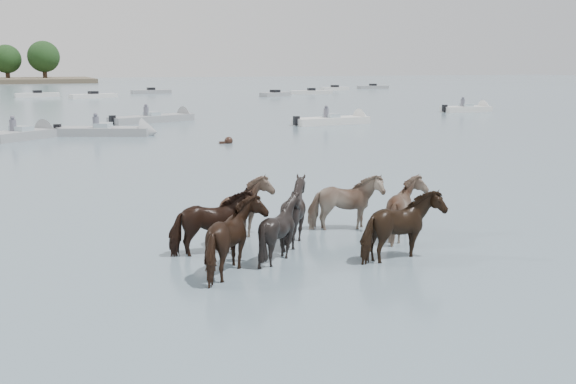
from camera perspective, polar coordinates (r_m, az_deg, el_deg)
name	(u,v)px	position (r m, az deg, el deg)	size (l,w,h in m)	color
ground	(307,237)	(14.96, 1.74, -4.07)	(400.00, 400.00, 0.00)	slate
pony_herd	(304,220)	(13.81, 1.49, -2.59)	(6.39, 4.14, 1.60)	black
swimming_pony	(228,141)	(32.97, -5.49, 4.60)	(0.72, 0.44, 0.44)	black
motorboat_a	(32,134)	(38.03, -22.20, 4.91)	(4.38, 3.95, 1.92)	gray
motorboat_b	(117,132)	(37.83, -15.24, 5.32)	(5.95, 3.76, 1.92)	gray
motorboat_c	(162,118)	(46.70, -11.36, 6.58)	(6.86, 4.07, 1.92)	gray
motorboat_d	(341,120)	(44.07, 4.83, 6.49)	(6.16, 2.10, 1.92)	silver
motorboat_e	(473,109)	(57.84, 16.45, 7.24)	(4.98, 1.98, 1.92)	silver
distant_flotilla	(74,94)	(89.84, -18.84, 8.45)	(105.34, 28.17, 0.93)	silver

